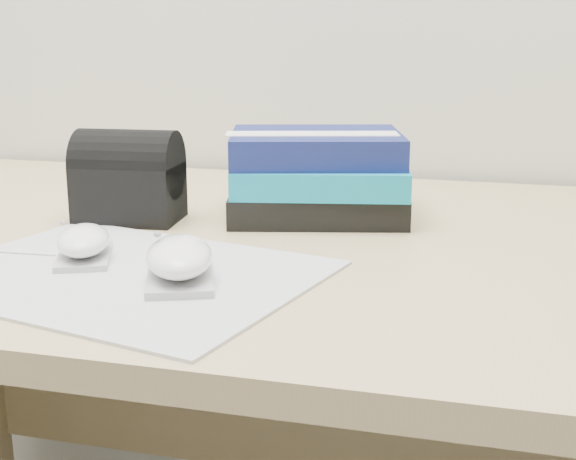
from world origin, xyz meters
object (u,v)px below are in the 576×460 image
(mouse_rear, at_px, (83,243))
(mouse_front, at_px, (179,260))
(desk, at_px, (357,397))
(book_stack, at_px, (318,175))
(pouch, at_px, (129,177))

(mouse_rear, height_order, mouse_front, mouse_front)
(desk, distance_m, book_stack, 0.30)
(pouch, bearing_deg, book_stack, 21.10)
(mouse_rear, bearing_deg, mouse_front, -18.43)
(desk, height_order, mouse_front, mouse_front)
(desk, height_order, pouch, pouch)
(desk, relative_size, book_stack, 6.12)
(mouse_front, bearing_deg, book_stack, 78.27)
(mouse_rear, distance_m, book_stack, 0.34)
(mouse_rear, distance_m, pouch, 0.19)
(mouse_front, relative_size, pouch, 0.97)
(mouse_rear, distance_m, mouse_front, 0.13)
(mouse_rear, relative_size, mouse_front, 0.85)
(mouse_front, height_order, book_stack, book_stack)
(mouse_rear, bearing_deg, pouch, 100.88)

